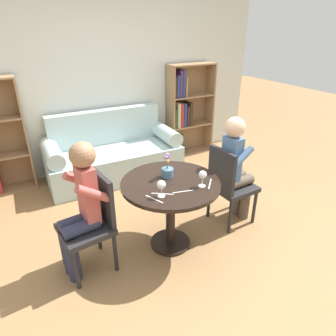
% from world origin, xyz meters
% --- Properties ---
extents(ground_plane, '(16.00, 16.00, 0.00)m').
position_xyz_m(ground_plane, '(0.00, 0.00, 0.00)').
color(ground_plane, olive).
extents(back_wall, '(5.20, 0.05, 2.70)m').
position_xyz_m(back_wall, '(0.00, 2.17, 1.35)').
color(back_wall, silver).
rests_on(back_wall, ground_plane).
extents(round_table, '(0.92, 0.92, 0.72)m').
position_xyz_m(round_table, '(0.00, 0.00, 0.57)').
color(round_table, black).
rests_on(round_table, ground_plane).
extents(couch, '(1.86, 0.80, 0.92)m').
position_xyz_m(couch, '(0.00, 1.74, 0.31)').
color(couch, '#A8C1C1').
rests_on(couch, ground_plane).
extents(bookshelf_right, '(0.77, 0.28, 1.47)m').
position_xyz_m(bookshelf_right, '(1.34, 2.01, 0.73)').
color(bookshelf_right, '#93704C').
rests_on(bookshelf_right, ground_plane).
extents(chair_left, '(0.47, 0.47, 0.90)m').
position_xyz_m(chair_left, '(-0.73, 0.07, 0.49)').
color(chair_left, '#232326').
rests_on(chair_left, ground_plane).
extents(chair_right, '(0.45, 0.45, 0.90)m').
position_xyz_m(chair_right, '(0.73, 0.05, 0.49)').
color(chair_right, '#232326').
rests_on(chair_right, ground_plane).
extents(person_left, '(0.45, 0.38, 1.22)m').
position_xyz_m(person_left, '(-0.82, 0.05, 0.66)').
color(person_left, '#282D47').
rests_on(person_left, ground_plane).
extents(person_right, '(0.43, 0.36, 1.22)m').
position_xyz_m(person_right, '(0.82, 0.06, 0.65)').
color(person_right, brown).
rests_on(person_right, ground_plane).
extents(wine_glass_left, '(0.08, 0.08, 0.15)m').
position_xyz_m(wine_glass_left, '(-0.19, -0.19, 0.82)').
color(wine_glass_left, white).
rests_on(wine_glass_left, round_table).
extents(wine_glass_right, '(0.07, 0.07, 0.15)m').
position_xyz_m(wine_glass_right, '(0.21, -0.20, 0.83)').
color(wine_glass_right, white).
rests_on(wine_glass_right, round_table).
extents(flower_vase, '(0.11, 0.11, 0.24)m').
position_xyz_m(flower_vase, '(0.02, 0.11, 0.78)').
color(flower_vase, slate).
rests_on(flower_vase, round_table).
extents(knife_left_setting, '(0.16, 0.12, 0.00)m').
position_xyz_m(knife_left_setting, '(-0.16, -0.16, 0.72)').
color(knife_left_setting, silver).
rests_on(knife_left_setting, round_table).
extents(fork_left_setting, '(0.19, 0.05, 0.00)m').
position_xyz_m(fork_left_setting, '(0.01, -0.21, 0.72)').
color(fork_left_setting, silver).
rests_on(fork_left_setting, round_table).
extents(knife_right_setting, '(0.13, 0.15, 0.00)m').
position_xyz_m(knife_right_setting, '(0.30, -0.20, 0.72)').
color(knife_right_setting, silver).
rests_on(knife_right_setting, round_table).
extents(fork_right_setting, '(0.08, 0.18, 0.00)m').
position_xyz_m(fork_right_setting, '(-0.26, -0.20, 0.72)').
color(fork_right_setting, silver).
rests_on(fork_right_setting, round_table).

